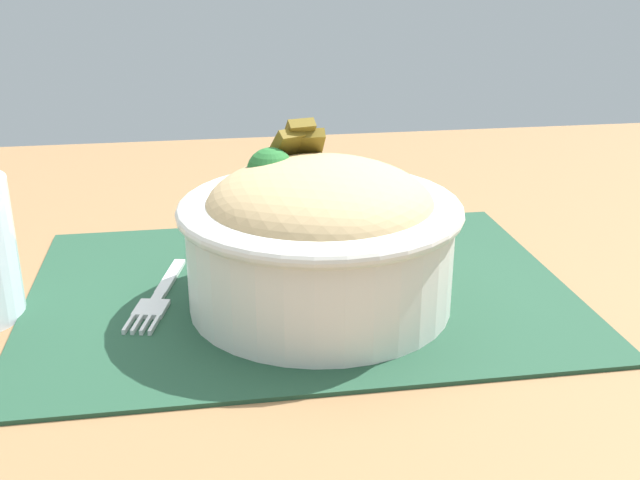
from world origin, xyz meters
TOP-DOWN VIEW (x-y plane):
  - table at (0.00, 0.00)m, footprint 1.25×0.97m
  - placemat at (0.03, 0.02)m, footprint 0.41×0.30m
  - bowl at (0.02, 0.05)m, footprint 0.20×0.20m
  - fork at (0.13, 0.03)m, footprint 0.04×0.13m

SIDE VIEW (x-z plane):
  - table at x=0.00m, z-range 0.31..1.08m
  - placemat at x=0.03m, z-range 0.76..0.76m
  - fork at x=0.13m, z-range 0.76..0.77m
  - bowl at x=0.02m, z-range 0.76..0.89m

